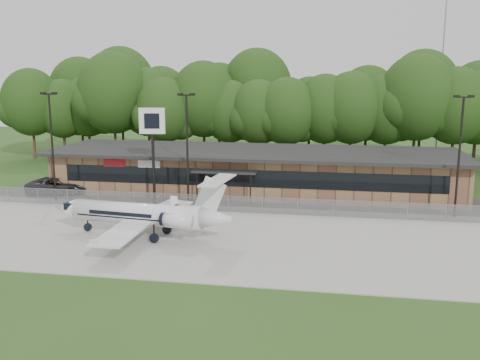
% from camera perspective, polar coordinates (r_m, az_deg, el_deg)
% --- Properties ---
extents(ground, '(160.00, 160.00, 0.00)m').
position_cam_1_polar(ground, '(32.48, -4.61, -10.33)').
color(ground, '#2C4A1A').
rests_on(ground, ground).
extents(apron, '(64.00, 18.00, 0.08)m').
position_cam_1_polar(apron, '(39.81, -1.75, -6.08)').
color(apron, '#9E9B93').
rests_on(apron, ground).
extents(parking_lot, '(50.00, 9.00, 0.06)m').
position_cam_1_polar(parking_lot, '(50.72, 0.84, -2.23)').
color(parking_lot, '#383835').
rests_on(parking_lot, ground).
extents(terminal, '(41.00, 11.65, 4.30)m').
position_cam_1_polar(terminal, '(54.57, 1.56, 1.04)').
color(terminal, olive).
rests_on(terminal, ground).
extents(fence, '(46.00, 0.04, 1.52)m').
position_cam_1_polar(fence, '(46.23, -0.03, -2.64)').
color(fence, gray).
rests_on(fence, ground).
extents(treeline, '(72.00, 12.00, 15.00)m').
position_cam_1_polar(treeline, '(71.74, 3.68, 7.81)').
color(treeline, '#1D3611').
rests_on(treeline, ground).
extents(radio_mast, '(0.20, 0.20, 25.00)m').
position_cam_1_polar(radio_mast, '(78.51, 20.72, 11.07)').
color(radio_mast, gray).
rests_on(radio_mast, ground).
extents(light_pole_left, '(1.55, 0.30, 10.23)m').
position_cam_1_polar(light_pole_left, '(52.73, -19.45, 4.21)').
color(light_pole_left, black).
rests_on(light_pole_left, ground).
extents(light_pole_mid, '(1.55, 0.30, 10.23)m').
position_cam_1_polar(light_pole_mid, '(47.78, -5.66, 4.12)').
color(light_pole_mid, black).
rests_on(light_pole_mid, ground).
extents(light_pole_right, '(1.55, 0.30, 10.23)m').
position_cam_1_polar(light_pole_right, '(47.24, 22.40, 3.23)').
color(light_pole_right, black).
rests_on(light_pole_right, ground).
extents(business_jet, '(14.42, 12.89, 4.85)m').
position_cam_1_polar(business_jet, '(39.83, -10.20, -3.71)').
color(business_jet, silver).
rests_on(business_jet, ground).
extents(suv, '(6.62, 3.88, 1.73)m').
position_cam_1_polar(suv, '(56.47, -18.79, -0.57)').
color(suv, '#313133').
rests_on(suv, ground).
extents(pole_sign, '(2.34, 0.62, 8.89)m').
position_cam_1_polar(pole_sign, '(48.94, -9.33, 5.16)').
color(pole_sign, black).
rests_on(pole_sign, ground).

